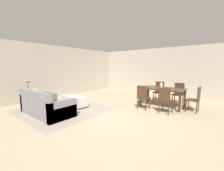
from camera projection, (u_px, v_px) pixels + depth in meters
The scene contains 15 objects.
ground_plane at pixel (117, 119), 4.42m from camera, with size 10.80×10.80×0.00m, color tan.
wall_back at pixel (170, 71), 8.11m from camera, with size 9.00×0.12×2.70m, color #BCB2A0.
wall_left at pixel (54, 72), 7.42m from camera, with size 0.12×11.00×2.70m, color #BCB2A0.
area_rug at pixel (62, 110), 5.39m from camera, with size 3.00×2.80×0.01m, color gray.
couch at pixel (46, 106), 4.86m from camera, with size 2.04×0.95×0.86m.
ottoman_table at pixel (75, 101), 5.81m from camera, with size 1.08×0.46×0.43m.
side_table at pixel (29, 97), 5.64m from camera, with size 0.40×0.40×0.57m.
table_lamp at pixel (28, 83), 5.57m from camera, with size 0.26×0.26×0.53m.
dining_table at pixel (162, 90), 5.81m from camera, with size 1.68×0.94×0.76m.
dining_chair_near_left at pixel (143, 96), 5.42m from camera, with size 0.40×0.40×0.92m.
dining_chair_near_right at pixel (165, 99), 4.92m from camera, with size 0.42×0.42×0.92m.
dining_chair_far_left at pixel (159, 90), 6.74m from camera, with size 0.41×0.41×0.92m.
dining_chair_far_right at pixel (178, 92), 6.19m from camera, with size 0.41×0.41×0.92m.
dining_chair_head_east at pixel (196, 98), 5.07m from camera, with size 0.41×0.41×0.92m.
vase_centerpiece at pixel (161, 85), 5.79m from camera, with size 0.11×0.11×0.21m, color silver.
Camera 1 is at (2.53, -3.41, 1.63)m, focal length 22.84 mm.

